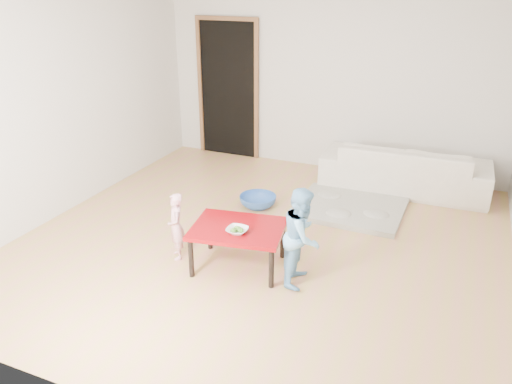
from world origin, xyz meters
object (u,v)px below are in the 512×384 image
Objects in this scene: bowl at (237,231)px; basin at (258,201)px; sofa at (405,167)px; red_table at (238,247)px; child_pink at (176,226)px; child_blue at (302,236)px.

bowl reaches higher than basin.
sofa is 2.45× the size of red_table.
child_pink reaches higher than red_table.
child_pink is (-0.65, -0.08, 0.13)m from red_table.
child_blue is at bearing 0.30° from red_table.
child_pink is 0.74× the size of child_blue.
bowl is 0.61m from child_blue.
sofa is at bearing 67.06° from bowl.
bowl is (0.04, -0.11, 0.24)m from red_table.
bowl is at bearing -68.92° from red_table.
sofa is at bearing -15.63° from child_blue.
child_pink is at bearing 177.08° from bowl.
child_pink reaches higher than basin.
child_pink is (-0.69, 0.04, -0.11)m from bowl.
child_blue is at bearing -53.42° from basin.
red_table is 0.93× the size of child_blue.
basin is at bearing 33.08° from child_blue.
basin is (-1.01, 1.36, -0.40)m from child_blue.
child_pink is 1.49m from basin.
basin is at bearing 37.71° from sofa.
child_blue reaches higher than red_table.
sofa is 2.04m from basin.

